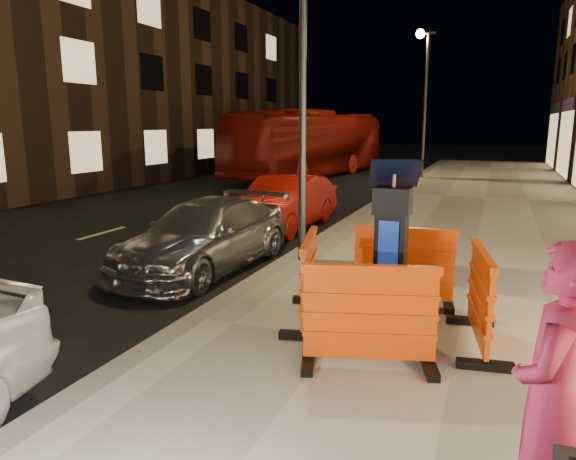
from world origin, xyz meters
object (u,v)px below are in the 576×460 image
at_px(barrier_back, 404,266).
at_px(car_silver, 207,268).
at_px(bus_doubledecker, 310,176).
at_px(man, 552,398).
at_px(barrier_front, 370,317).
at_px(barrier_bldgside, 480,299).
at_px(barrier_kerbside, 309,279).
at_px(parking_kiosk, 391,253).
at_px(car_red, 285,229).

bearing_deg(barrier_back, car_silver, 155.58).
bearing_deg(bus_doubledecker, man, -57.43).
xyz_separation_m(barrier_front, barrier_bldgside, (0.95, 0.95, 0.00)).
xyz_separation_m(barrier_front, car_silver, (-3.52, 2.88, -0.66)).
bearing_deg(car_silver, barrier_front, -36.92).
bearing_deg(barrier_kerbside, parking_kiosk, -103.84).
height_order(barrier_kerbside, bus_doubledecker, bus_doubledecker).
relative_size(barrier_back, barrier_kerbside, 1.00).
distance_m(barrier_back, bus_doubledecker, 18.14).
height_order(barrier_front, man, man).
distance_m(barrier_back, car_red, 5.86).
relative_size(parking_kiosk, bus_doubledecker, 0.17).
distance_m(barrier_bldgside, bus_doubledecker, 19.39).
height_order(barrier_front, barrier_bldgside, same).
bearing_deg(barrier_front, parking_kiosk, 73.16).
xyz_separation_m(parking_kiosk, man, (1.37, -2.64, -0.05)).
height_order(parking_kiosk, bus_doubledecker, parking_kiosk).
bearing_deg(car_silver, barrier_back, -13.20).
xyz_separation_m(barrier_bldgside, bus_doubledecker, (-8.13, 17.59, -0.66)).
xyz_separation_m(parking_kiosk, car_red, (-3.54, 5.57, -1.07)).
relative_size(barrier_front, man, 0.76).
distance_m(barrier_kerbside, car_red, 6.18).
relative_size(barrier_bldgside, man, 0.76).
xyz_separation_m(barrier_bldgside, man, (0.42, -2.64, 0.36)).
xyz_separation_m(barrier_front, car_red, (-3.54, 6.52, -0.66)).
xyz_separation_m(parking_kiosk, car_silver, (-3.52, 1.93, -1.07)).
height_order(barrier_back, bus_doubledecker, bus_doubledecker).
xyz_separation_m(car_silver, car_red, (-0.02, 3.64, 0.00)).
height_order(barrier_back, car_silver, barrier_back).
xyz_separation_m(parking_kiosk, barrier_bldgside, (0.95, 0.00, -0.40)).
distance_m(barrier_front, man, 2.20).
bearing_deg(car_red, barrier_front, -59.77).
xyz_separation_m(car_red, bus_doubledecker, (-3.63, 12.02, 0.00)).
relative_size(barrier_back, bus_doubledecker, 0.12).
relative_size(barrier_front, car_silver, 0.33).
height_order(barrier_bldgside, car_silver, barrier_bldgside).
distance_m(parking_kiosk, car_red, 6.69).
bearing_deg(man, barrier_back, -142.03).
distance_m(barrier_bldgside, car_red, 7.19).
relative_size(bus_doubledecker, man, 6.36).
height_order(parking_kiosk, barrier_back, parking_kiosk).
bearing_deg(barrier_bldgside, car_red, 29.07).
bearing_deg(parking_kiosk, barrier_kerbside, 168.16).
xyz_separation_m(barrier_kerbside, barrier_bldgside, (1.90, -0.00, 0.00)).
relative_size(barrier_front, car_red, 0.34).
relative_size(car_silver, car_red, 1.05).
xyz_separation_m(barrier_back, car_silver, (-3.52, 0.98, -0.66)).
distance_m(barrier_back, barrier_kerbside, 1.34).
bearing_deg(parking_kiosk, barrier_bldgside, -11.84).
relative_size(barrier_kerbside, barrier_bldgside, 1.00).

